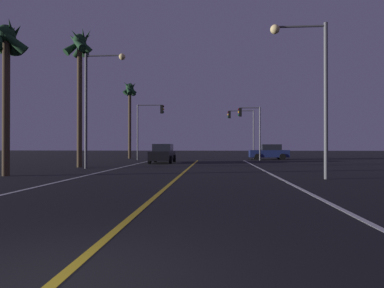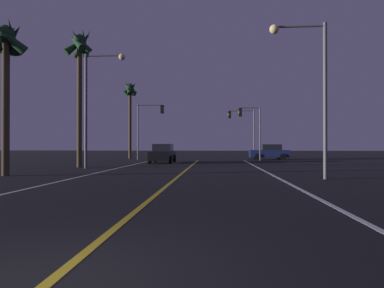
{
  "view_description": "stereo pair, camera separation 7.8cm",
  "coord_description": "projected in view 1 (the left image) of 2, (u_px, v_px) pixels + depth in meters",
  "views": [
    {
      "loc": [
        1.78,
        -3.23,
        1.53
      ],
      "look_at": [
        -0.18,
        24.48,
        1.69
      ],
      "focal_mm": 30.03,
      "sensor_mm": 36.0,
      "label": 1
    },
    {
      "loc": [
        1.86,
        -3.23,
        1.53
      ],
      "look_at": [
        -0.18,
        24.48,
        1.69
      ],
      "focal_mm": 30.03,
      "sensor_mm": 36.0,
      "label": 2
    }
  ],
  "objects": [
    {
      "name": "palm_tree_left_near",
      "position": [
        7.0,
        50.0,
        16.31
      ],
      "size": [
        2.07,
        1.97,
        7.99
      ],
      "color": "#473826",
      "rests_on": "ground"
    },
    {
      "name": "palm_tree_left_mid",
      "position": [
        80.0,
        56.0,
        22.9
      ],
      "size": [
        2.36,
        2.27,
        9.94
      ],
      "color": "#473826",
      "rests_on": "ground"
    },
    {
      "name": "lane_edge_right",
      "position": [
        279.0,
        178.0,
        15.12
      ],
      "size": [
        0.16,
        36.29,
        0.01
      ],
      "primitive_type": "cube",
      "color": "silver",
      "rests_on": "ground"
    },
    {
      "name": "traffic_light_far_right",
      "position": [
        241.0,
        123.0,
        39.21
      ],
      "size": [
        3.24,
        0.36,
        5.87
      ],
      "rotation": [
        0.0,
        0.0,
        3.14
      ],
      "color": "#4C4C51",
      "rests_on": "ground"
    },
    {
      "name": "palm_tree_left_far",
      "position": [
        130.0,
        96.0,
        38.83
      ],
      "size": [
        2.11,
        2.11,
        9.46
      ],
      "color": "#473826",
      "rests_on": "ground"
    },
    {
      "name": "traffic_light_near_right",
      "position": [
        250.0,
        121.0,
        33.7
      ],
      "size": [
        2.36,
        0.36,
        5.58
      ],
      "rotation": [
        0.0,
        0.0,
        3.14
      ],
      "color": "#4C4C51",
      "rests_on": "ground"
    },
    {
      "name": "car_crossing_side",
      "position": [
        269.0,
        152.0,
        35.98
      ],
      "size": [
        4.3,
        2.02,
        1.7
      ],
      "rotation": [
        0.0,
        0.0,
        3.14
      ],
      "color": "black",
      "rests_on": "ground"
    },
    {
      "name": "street_lamp_left_mid",
      "position": [
        96.0,
        95.0,
        21.56
      ],
      "size": [
        2.79,
        0.44,
        7.75
      ],
      "color": "#4C4C51",
      "rests_on": "ground"
    },
    {
      "name": "lane_center_divider",
      "position": [
        178.0,
        177.0,
        15.46
      ],
      "size": [
        0.16,
        36.29,
        0.01
      ],
      "primitive_type": "cube",
      "color": "gold",
      "rests_on": "ground"
    },
    {
      "name": "traffic_light_near_left",
      "position": [
        150.0,
        119.0,
        34.45
      ],
      "size": [
        2.96,
        0.36,
        5.96
      ],
      "color": "#4C4C51",
      "rests_on": "ground"
    },
    {
      "name": "lane_edge_left",
      "position": [
        80.0,
        177.0,
        15.8
      ],
      "size": [
        0.16,
        36.29,
        0.01
      ],
      "primitive_type": "cube",
      "color": "silver",
      "rests_on": "ground"
    },
    {
      "name": "car_oncoming",
      "position": [
        163.0,
        154.0,
        28.8
      ],
      "size": [
        2.02,
        4.3,
        1.7
      ],
      "rotation": [
        0.0,
        0.0,
        -1.57
      ],
      "color": "black",
      "rests_on": "ground"
    },
    {
      "name": "street_lamp_right_near",
      "position": [
        311.0,
        78.0,
        14.78
      ],
      "size": [
        2.61,
        0.44,
        7.2
      ],
      "rotation": [
        0.0,
        0.0,
        3.14
      ],
      "color": "#4C4C51",
      "rests_on": "ground"
    }
  ]
}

